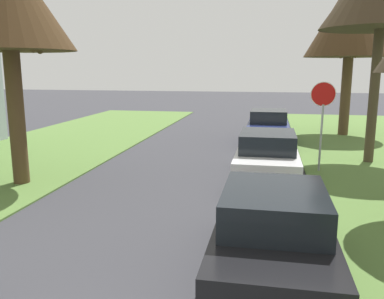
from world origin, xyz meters
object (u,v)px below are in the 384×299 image
object	(u,v)px
street_tree_right_far	(351,17)
parked_sedan_navy	(268,128)
parked_sedan_black	(273,236)
stop_sign_far	(323,107)
parked_sedan_white	(267,159)

from	to	relation	value
street_tree_right_far	parked_sedan_navy	distance (m)	7.12
parked_sedan_navy	parked_sedan_black	bearing A→B (deg)	-89.26
stop_sign_far	street_tree_right_far	distance (m)	9.26
parked_sedan_black	parked_sedan_white	size ratio (longest dim) A/B	1.00
stop_sign_far	parked_sedan_white	distance (m)	2.73
parked_sedan_white	parked_sedan_navy	bearing A→B (deg)	90.11
stop_sign_far	parked_sedan_navy	world-z (taller)	stop_sign_far
parked_sedan_white	parked_sedan_black	bearing A→B (deg)	-88.54
street_tree_right_far	parked_sedan_black	size ratio (longest dim) A/B	1.80
street_tree_right_far	parked_sedan_white	bearing A→B (deg)	-111.51
stop_sign_far	parked_sedan_navy	bearing A→B (deg)	108.40
parked_sedan_black	parked_sedan_white	bearing A→B (deg)	91.46
stop_sign_far	parked_sedan_black	bearing A→B (deg)	-101.98
street_tree_right_far	parked_sedan_navy	size ratio (longest dim) A/B	1.80
street_tree_right_far	parked_sedan_black	xyz separation A→B (m)	(-3.68, -15.65, -5.20)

